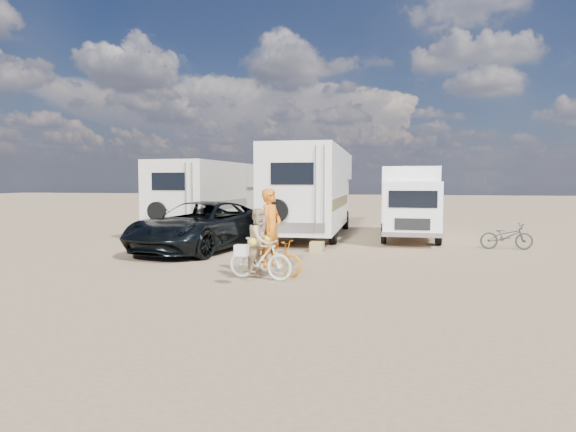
% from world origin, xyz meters
% --- Properties ---
extents(ground, '(140.00, 140.00, 0.00)m').
position_xyz_m(ground, '(0.00, 0.00, 0.00)').
color(ground, '#997B5B').
rests_on(ground, ground).
extents(rv_main, '(2.80, 9.54, 3.63)m').
position_xyz_m(rv_main, '(-0.45, 6.99, 1.82)').
color(rv_main, silver).
rests_on(rv_main, ground).
extents(rv_left, '(2.74, 7.35, 3.12)m').
position_xyz_m(rv_left, '(-5.05, 6.74, 1.56)').
color(rv_left, silver).
rests_on(rv_left, ground).
extents(box_truck, '(2.16, 6.21, 2.87)m').
position_xyz_m(box_truck, '(3.56, 6.60, 1.43)').
color(box_truck, white).
rests_on(box_truck, ground).
extents(dark_suv, '(3.77, 6.25, 1.62)m').
position_xyz_m(dark_suv, '(-3.36, 1.74, 0.81)').
color(dark_suv, black).
rests_on(dark_suv, ground).
extents(bike_man, '(1.75, 0.96, 0.87)m').
position_xyz_m(bike_man, '(0.01, -1.93, 0.44)').
color(bike_man, '#D3650A').
rests_on(bike_man, ground).
extents(bike_woman, '(1.70, 0.80, 0.99)m').
position_xyz_m(bike_woman, '(-0.13, -2.48, 0.49)').
color(bike_woman, beige).
rests_on(bike_woman, ground).
extents(rider_man, '(0.62, 0.80, 1.95)m').
position_xyz_m(rider_man, '(0.01, -1.93, 0.97)').
color(rider_man, orange).
rests_on(rider_man, ground).
extents(rider_woman, '(0.71, 0.83, 1.49)m').
position_xyz_m(rider_woman, '(-0.13, -2.48, 0.75)').
color(rider_woman, tan).
rests_on(rider_woman, ground).
extents(bike_parked, '(1.74, 0.72, 0.89)m').
position_xyz_m(bike_parked, '(6.67, 4.12, 0.45)').
color(bike_parked, '#262926').
rests_on(bike_parked, ground).
extents(cooler, '(0.66, 0.52, 0.49)m').
position_xyz_m(cooler, '(-2.77, 4.47, 0.25)').
color(cooler, teal).
rests_on(cooler, ground).
extents(crate, '(0.44, 0.44, 0.34)m').
position_xyz_m(crate, '(0.50, 2.12, 0.17)').
color(crate, '#988953').
rests_on(crate, ground).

